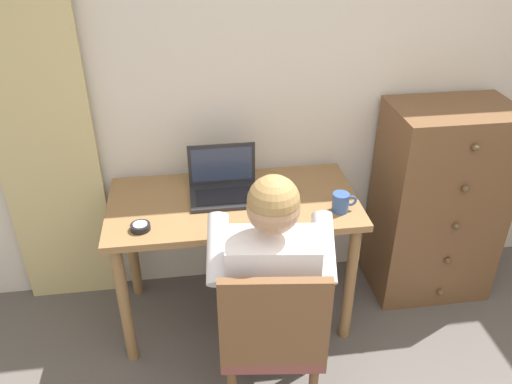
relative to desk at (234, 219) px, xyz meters
name	(u,v)px	position (x,y,z in m)	size (l,w,h in m)	color
wall_back	(312,74)	(0.46, 0.38, 0.61)	(4.80, 0.05, 2.50)	beige
curtain_panel	(37,115)	(-0.92, 0.31, 0.49)	(0.50, 0.03, 2.26)	#CCB77A
desk	(234,219)	(0.00, 0.00, 0.00)	(1.23, 0.62, 0.75)	olive
dresser	(437,203)	(1.15, 0.11, -0.07)	(0.64, 0.46, 1.14)	brown
chair	(272,335)	(0.09, -0.67, -0.13)	(0.47, 0.45, 0.89)	brown
person_seated	(271,272)	(0.11, -0.49, 0.05)	(0.57, 0.61, 1.21)	#33384C
laptop	(224,185)	(-0.04, 0.07, 0.16)	(0.34, 0.25, 0.24)	#232326
computer_mouse	(290,189)	(0.30, 0.05, 0.13)	(0.06, 0.10, 0.03)	black
desk_clock	(140,227)	(-0.44, -0.19, 0.13)	(0.09, 0.09, 0.03)	black
coffee_mug	(341,202)	(0.50, -0.16, 0.16)	(0.12, 0.08, 0.09)	#33518C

